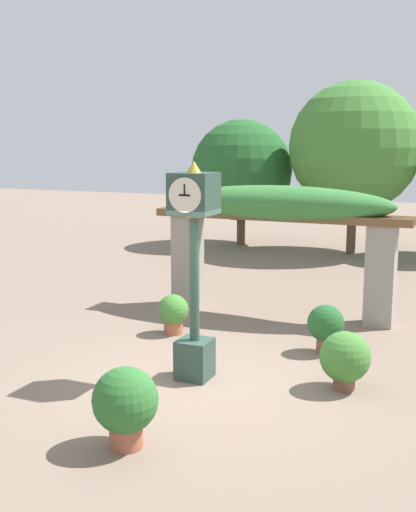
{
  "coord_description": "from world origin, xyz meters",
  "views": [
    {
      "loc": [
        3.63,
        -8.11,
        3.43
      ],
      "look_at": [
        -0.08,
        0.59,
        1.74
      ],
      "focal_mm": 45.0,
      "sensor_mm": 36.0,
      "label": 1
    }
  ],
  "objects_px": {
    "potted_plant_near_right": "(125,403)",
    "potted_plant_near_left": "(173,312)",
    "pedestal_clock": "(194,259)",
    "potted_plant_far_left": "(345,358)",
    "potted_plant_far_right": "(326,325)"
  },
  "relations": [
    {
      "from": "potted_plant_near_right",
      "to": "potted_plant_near_left",
      "type": "bearing_deg",
      "value": 109.12
    },
    {
      "from": "potted_plant_near_left",
      "to": "pedestal_clock",
      "type": "bearing_deg",
      "value": -55.84
    },
    {
      "from": "pedestal_clock",
      "to": "potted_plant_near_right",
      "type": "height_order",
      "value": "pedestal_clock"
    },
    {
      "from": "potted_plant_near_right",
      "to": "potted_plant_far_left",
      "type": "height_order",
      "value": "potted_plant_near_right"
    },
    {
      "from": "pedestal_clock",
      "to": "potted_plant_near_left",
      "type": "distance_m",
      "value": 2.64
    },
    {
      "from": "pedestal_clock",
      "to": "potted_plant_near_left",
      "type": "xyz_separation_m",
      "value": [
        -1.26,
        1.86,
        -1.38
      ]
    },
    {
      "from": "potted_plant_far_left",
      "to": "potted_plant_near_right",
      "type": "bearing_deg",
      "value": -125.48
    },
    {
      "from": "potted_plant_near_right",
      "to": "potted_plant_far_right",
      "type": "relative_size",
      "value": 1.17
    },
    {
      "from": "pedestal_clock",
      "to": "potted_plant_near_left",
      "type": "relative_size",
      "value": 4.37
    },
    {
      "from": "potted_plant_near_left",
      "to": "potted_plant_far_left",
      "type": "relative_size",
      "value": 0.87
    },
    {
      "from": "pedestal_clock",
      "to": "potted_plant_far_right",
      "type": "xyz_separation_m",
      "value": [
        1.51,
        1.89,
        -1.31
      ]
    },
    {
      "from": "pedestal_clock",
      "to": "potted_plant_far_left",
      "type": "bearing_deg",
      "value": 11.3
    },
    {
      "from": "pedestal_clock",
      "to": "potted_plant_far_left",
      "type": "distance_m",
      "value": 2.53
    },
    {
      "from": "potted_plant_near_left",
      "to": "potted_plant_far_left",
      "type": "distance_m",
      "value": 3.67
    },
    {
      "from": "pedestal_clock",
      "to": "potted_plant_far_right",
      "type": "distance_m",
      "value": 2.75
    }
  ]
}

